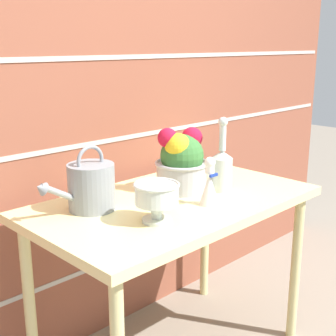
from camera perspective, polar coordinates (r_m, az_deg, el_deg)
brick_wall at (r=2.11m, az=-7.78°, el=8.34°), size 3.60×0.08×2.20m
patio_table at (r=1.89m, az=0.71°, el=-6.02°), size 1.15×0.66×0.74m
watering_can at (r=1.74m, az=-9.44°, el=-2.18°), size 0.32×0.17×0.24m
crystal_pedestal_bowl at (r=1.60m, az=-1.40°, el=-3.42°), size 0.16×0.16×0.14m
flower_planter at (r=1.94m, az=1.67°, el=0.79°), size 0.23×0.23×0.27m
glass_decanter at (r=1.95m, az=6.57°, el=0.15°), size 0.09×0.09×0.31m
figurine_vase at (r=1.78m, az=5.07°, el=-2.13°), size 0.08×0.08×0.19m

